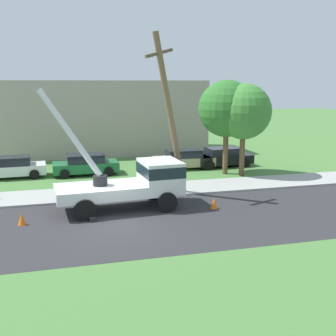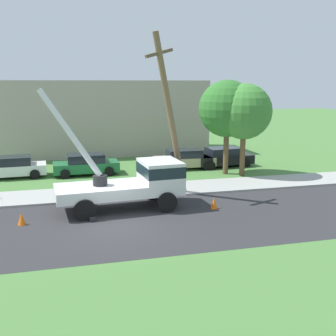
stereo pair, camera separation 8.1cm
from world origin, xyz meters
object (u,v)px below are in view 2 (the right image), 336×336
leaning_utility_pole (170,115)px  parked_sedan_black (223,157)px  traffic_cone_ahead (214,203)px  parked_sedan_tan (184,159)px  traffic_cone_behind (22,219)px  parked_sedan_white (12,167)px  roadside_tree_near (244,112)px  parked_sedan_green (86,164)px  roadside_tree_far (227,109)px  utility_truck (136,180)px

leaning_utility_pole → parked_sedan_black: (6.02, 7.14, -3.82)m
traffic_cone_ahead → parked_sedan_black: (4.44, 9.86, 0.43)m
parked_sedan_tan → parked_sedan_black: (3.10, 0.06, 0.00)m
traffic_cone_behind → parked_sedan_white: 10.09m
leaning_utility_pole → roadside_tree_near: 7.29m
parked_sedan_green → parked_sedan_tan: same height
parked_sedan_white → parked_sedan_green: 4.85m
traffic_cone_behind → roadside_tree_far: 15.42m
roadside_tree_near → parked_sedan_tan: bearing=135.6°
leaning_utility_pole → parked_sedan_white: (-9.05, 7.11, -3.82)m
parked_sedan_white → parked_sedan_green: (4.85, -0.28, 0.00)m
traffic_cone_behind → parked_sedan_tan: size_ratio=0.13×
parked_sedan_white → parked_sedan_black: 15.07m
traffic_cone_ahead → parked_sedan_tan: 9.91m
traffic_cone_behind → parked_sedan_white: parked_sedan_white is taller
traffic_cone_ahead → parked_sedan_black: 10.83m
roadside_tree_near → leaning_utility_pole: bearing=-147.0°
leaning_utility_pole → parked_sedan_green: 8.88m
parked_sedan_black → roadside_tree_near: (0.09, -3.18, 3.61)m
parked_sedan_green → parked_sedan_black: 10.22m
leaning_utility_pole → traffic_cone_ahead: size_ratio=15.75×
utility_truck → parked_sedan_green: bearing=103.5°
roadside_tree_far → roadside_tree_near: bearing=-37.4°
utility_truck → parked_sedan_black: bearing=46.6°
parked_sedan_white → parked_sedan_green: size_ratio=1.00×
parked_sedan_white → roadside_tree_near: size_ratio=0.72×
parked_sedan_white → roadside_tree_near: 15.89m
parked_sedan_green → parked_sedan_black: bearing=1.7°
parked_sedan_black → parked_sedan_white: bearing=-179.9°
parked_sedan_black → parked_sedan_tan: bearing=-179.0°
roadside_tree_near → roadside_tree_far: 1.17m
traffic_cone_behind → parked_sedan_green: 10.28m
leaning_utility_pole → parked_sedan_tan: (2.92, 7.09, -3.82)m
parked_sedan_white → parked_sedan_black: size_ratio=0.99×
parked_sedan_white → parked_sedan_tan: (11.97, -0.02, 0.00)m
parked_sedan_white → parked_sedan_black: (15.07, 0.03, 0.00)m
parked_sedan_green → roadside_tree_far: size_ratio=0.69×
parked_sedan_white → parked_sedan_tan: bearing=-0.1°
leaning_utility_pole → parked_sedan_black: size_ratio=1.94×
parked_sedan_tan → utility_truck: bearing=-120.7°
roadside_tree_far → traffic_cone_ahead: bearing=-116.1°
parked_sedan_tan → traffic_cone_behind: bearing=-136.6°
parked_sedan_tan → roadside_tree_near: roadside_tree_near is taller
parked_sedan_tan → roadside_tree_far: (2.27, -2.42, 3.77)m
traffic_cone_ahead → leaning_utility_pole: bearing=120.1°
utility_truck → parked_sedan_white: size_ratio=1.55×
parked_sedan_black → roadside_tree_far: bearing=-108.5°
traffic_cone_ahead → parked_sedan_white: size_ratio=0.13×
parked_sedan_white → roadside_tree_far: (14.24, -2.44, 3.77)m
utility_truck → roadside_tree_far: 10.13m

